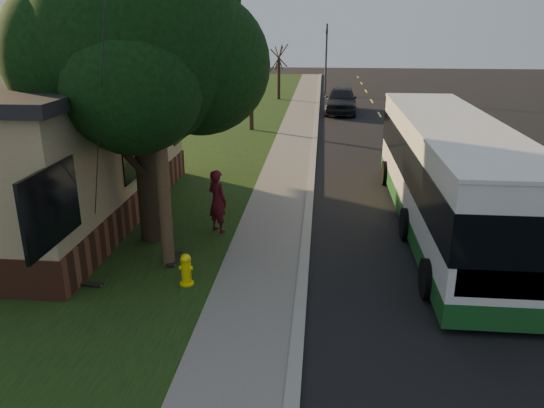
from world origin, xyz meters
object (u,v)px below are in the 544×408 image
at_px(skateboard_main, 175,259).
at_px(traffic_signal, 326,54).
at_px(fire_hydrant, 186,269).
at_px(bare_tree_far, 279,73).
at_px(leafy_tree, 140,44).
at_px(skateboarder, 217,201).
at_px(transit_bus, 449,173).
at_px(skateboard_spare, 88,283).
at_px(utility_pole, 155,73).
at_px(distant_car, 341,100).
at_px(dumpster, 5,189).
at_px(bare_tree_near, 251,91).

bearing_deg(skateboard_main, traffic_signal, 83.56).
bearing_deg(fire_hydrant, bare_tree_far, 90.76).
xyz_separation_m(leafy_tree, skateboarder, (1.67, 0.59, -4.20)).
bearing_deg(transit_bus, skateboard_spare, -152.62).
relative_size(fire_hydrant, leafy_tree, 0.09).
bearing_deg(skateboard_spare, bare_tree_far, 86.58).
relative_size(utility_pole, skateboarder, 5.08).
bearing_deg(skateboard_main, bare_tree_far, 89.59).
xyz_separation_m(skateboard_main, skateboard_spare, (-1.60, -1.45, -0.01)).
bearing_deg(transit_bus, fire_hydrant, -146.97).
xyz_separation_m(transit_bus, distant_car, (-2.42, 20.21, -0.82)).
bearing_deg(skateboarder, bare_tree_far, -52.26).
xyz_separation_m(utility_pole, traffic_signal, (3.81, 33.01, -1.47)).
distance_m(fire_hydrant, utility_pole, 4.37).
xyz_separation_m(skateboard_spare, distant_car, (6.31, 24.73, 0.73)).
bearing_deg(skateboarder, skateboard_main, 107.87).
bearing_deg(utility_pole, bare_tree_far, 89.40).
relative_size(bare_tree_far, dumpster, 2.26).
bearing_deg(skateboarder, bare_tree_near, -49.46).
bearing_deg(bare_tree_near, fire_hydrant, -87.14).
relative_size(skateboard_main, dumpster, 0.48).
distance_m(bare_tree_far, transit_bus, 26.68).
xyz_separation_m(bare_tree_far, transit_bus, (6.92, -25.76, -0.33)).
bearing_deg(skateboarder, transit_bus, -134.49).
xyz_separation_m(utility_pole, leafy_tree, (-0.87, 1.66, 0.54)).
bearing_deg(leafy_tree, transit_bus, 11.13).
height_order(leafy_tree, dumpster, leafy_tree).
bearing_deg(transit_bus, bare_tree_far, 105.04).
bearing_deg(dumpster, transit_bus, -0.93).
distance_m(utility_pole, distant_car, 24.24).
distance_m(utility_pole, bare_tree_near, 17.19).
relative_size(skateboarder, skateboard_spare, 2.47).
height_order(dumpster, distant_car, distant_car).
bearing_deg(utility_pole, distant_car, 78.42).
bearing_deg(traffic_signal, dumpster, -108.68).
bearing_deg(skateboard_main, utility_pole, -119.48).
height_order(bare_tree_far, distant_car, bare_tree_far).
bearing_deg(traffic_signal, skateboarder, -95.57).
bearing_deg(skateboard_spare, utility_pole, 40.30).
bearing_deg(transit_bus, bare_tree_near, 118.34).
distance_m(bare_tree_far, skateboarder, 26.78).
xyz_separation_m(fire_hydrant, distant_car, (4.10, 24.45, 0.41)).
distance_m(skateboard_main, distant_car, 23.76).
height_order(utility_pole, transit_bus, utility_pole).
distance_m(bare_tree_far, dumpster, 26.38).
distance_m(fire_hydrant, leafy_tree, 5.65).
bearing_deg(leafy_tree, utility_pole, -62.40).
relative_size(fire_hydrant, traffic_signal, 0.13).
distance_m(fire_hydrant, dumpster, 8.21).
bearing_deg(skateboard_spare, transit_bus, 27.38).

